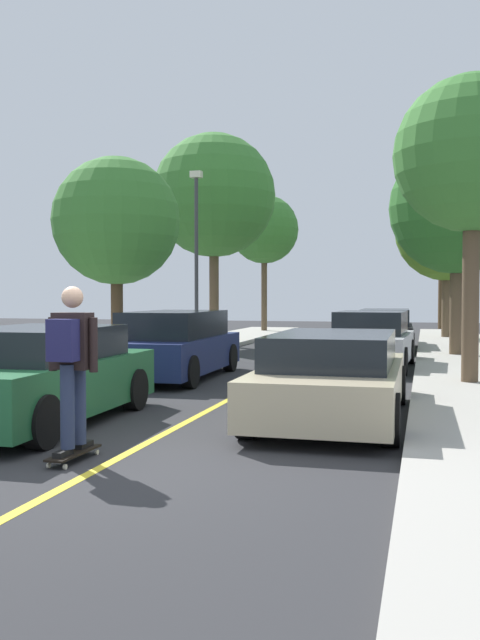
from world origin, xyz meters
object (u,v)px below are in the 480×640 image
(street_tree_right_far, at_px, (448,229))
(streetlamp, at_px, (196,247))
(parked_car_left_near, at_px, (175,345))
(parked_car_right_nearest, at_px, (333,376))
(street_tree_right_near, at_px, (457,208))
(street_tree_left_nearest, at_px, (116,222))
(parked_car_right_far, at_px, (385,329))
(skateboard, at_px, (74,453))
(street_tree_right_farthest, at_px, (443,228))
(skateboarder, at_px, (71,358))
(parked_car_left_nearest, at_px, (36,376))
(street_tree_left_near, at_px, (214,196))
(parked_car_right_near, at_px, (371,341))
(street_tree_right_nearest, at_px, (472,155))
(street_tree_left_far, at_px, (264,230))

(street_tree_right_far, height_order, streetlamp, street_tree_right_far)
(parked_car_left_near, xyz_separation_m, parked_car_right_nearest, (3.93, -4.06, -0.09))
(street_tree_right_far, bearing_deg, street_tree_right_near, -90.00)
(street_tree_left_nearest, height_order, street_tree_right_near, street_tree_right_near)
(parked_car_right_far, xyz_separation_m, skateboard, (-2.37, -16.47, -0.58))
(parked_car_left_near, relative_size, parked_car_right_nearest, 0.98)
(parked_car_left_near, xyz_separation_m, skateboard, (1.56, -7.27, -0.63))
(street_tree_right_farthest, bearing_deg, parked_car_right_nearest, -94.75)
(skateboarder, bearing_deg, parked_car_left_nearest, 130.34)
(parked_car_left_nearest, bearing_deg, street_tree_left_near, 97.94)
(parked_car_left_near, relative_size, parked_car_right_near, 1.08)
(street_tree_right_near, xyz_separation_m, streetlamp, (-7.77, 0.42, -0.92))
(parked_car_right_far, relative_size, streetlamp, 0.84)
(street_tree_left_near, height_order, skateboard, street_tree_left_near)
(parked_car_right_nearest, height_order, skateboarder, skateboarder)
(street_tree_right_near, distance_m, skateboarder, 14.52)
(parked_car_right_far, distance_m, street_tree_left_near, 7.61)
(parked_car_left_nearest, distance_m, street_tree_right_farthest, 27.63)
(parked_car_left_near, relative_size, street_tree_right_far, 0.72)
(parked_car_left_near, height_order, street_tree_left_nearest, street_tree_left_nearest)
(parked_car_right_far, bearing_deg, street_tree_right_nearest, -77.40)
(parked_car_right_nearest, bearing_deg, street_tree_left_near, 113.88)
(parked_car_right_nearest, bearing_deg, street_tree_left_nearest, 137.05)
(parked_car_right_near, xyz_separation_m, street_tree_right_near, (2.09, 3.04, 3.54))
(skateboard, bearing_deg, street_tree_right_near, 71.62)
(street_tree_left_far, relative_size, skateboarder, 3.56)
(street_tree_right_nearest, distance_m, street_tree_right_farthest, 21.31)
(street_tree_left_near, distance_m, streetlamp, 3.59)
(street_tree_right_nearest, distance_m, skateboard, 9.44)
(parked_car_right_nearest, relative_size, skateboarder, 2.60)
(parked_car_left_nearest, height_order, street_tree_right_farthest, street_tree_right_farthest)
(street_tree_right_nearest, relative_size, skateboarder, 3.26)
(street_tree_right_near, height_order, skateboard, street_tree_right_near)
(street_tree_right_nearest, bearing_deg, street_tree_right_far, 90.00)
(street_tree_left_nearest, height_order, streetlamp, streetlamp)
(street_tree_left_nearest, xyz_separation_m, street_tree_right_near, (8.11, 4.62, 0.64))
(parked_car_right_nearest, bearing_deg, street_tree_left_far, 105.65)
(parked_car_left_nearest, bearing_deg, street_tree_left_nearest, 106.62)
(parked_car_right_near, bearing_deg, street_tree_left_near, 133.17)
(street_tree_right_near, relative_size, street_tree_right_far, 0.94)
(parked_car_right_near, relative_size, street_tree_right_nearest, 0.72)
(street_tree_left_nearest, relative_size, street_tree_left_near, 0.68)
(street_tree_left_nearest, relative_size, skateboard, 5.93)
(street_tree_left_nearest, bearing_deg, parked_car_right_near, 14.65)
(parked_car_right_near, relative_size, parked_car_right_far, 0.91)
(street_tree_left_nearest, distance_m, street_tree_left_far, 15.93)
(street_tree_right_farthest, bearing_deg, skateboard, -98.93)
(streetlamp, bearing_deg, parked_car_left_near, -75.11)
(street_tree_right_nearest, relative_size, street_tree_right_far, 0.91)
(parked_car_left_nearest, bearing_deg, street_tree_right_near, 62.63)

